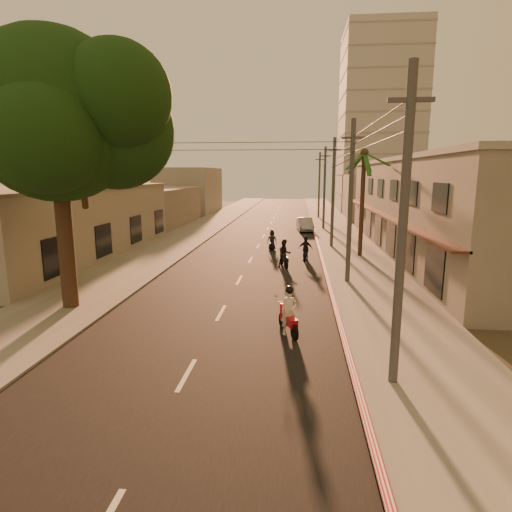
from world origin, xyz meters
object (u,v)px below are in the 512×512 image
object	(u,v)px
parked_car	(305,224)
scooter_far_a	(272,241)
broadleaf_tree	(66,117)
scooter_mid_b	(305,250)
scooter_red	(289,313)
scooter_mid_a	(284,254)
palm_tree	(364,159)

from	to	relation	value
parked_car	scooter_far_a	bearing A→B (deg)	-108.49
broadleaf_tree	scooter_mid_b	xyz separation A→B (m)	(10.53, 12.01, -7.67)
scooter_red	scooter_mid_b	size ratio (longest dim) A/B	1.06
scooter_mid_a	palm_tree	bearing A→B (deg)	21.39
scooter_mid_b	palm_tree	bearing A→B (deg)	27.55
scooter_mid_a	scooter_far_a	xyz separation A→B (m)	(-1.21, 6.38, -0.11)
palm_tree	parked_car	world-z (taller)	palm_tree
palm_tree	scooter_mid_b	bearing A→B (deg)	-155.65
scooter_far_a	parked_car	distance (m)	12.43
scooter_red	scooter_mid_a	world-z (taller)	scooter_red
scooter_far_a	scooter_mid_a	bearing A→B (deg)	-78.30
broadleaf_tree	palm_tree	xyz separation A→B (m)	(14.61, 13.86, -1.33)
broadleaf_tree	scooter_mid_a	size ratio (longest dim) A/B	6.40
scooter_red	scooter_mid_b	world-z (taller)	scooter_red
broadleaf_tree	scooter_mid_b	bearing A→B (deg)	48.75
parked_car	scooter_red	bearing A→B (deg)	-97.30
scooter_mid_b	scooter_mid_a	bearing A→B (deg)	-118.51
broadleaf_tree	parked_car	world-z (taller)	broadleaf_tree
broadleaf_tree	scooter_far_a	distance (m)	19.52
scooter_red	parked_car	xyz separation A→B (m)	(1.06, 30.59, -0.14)
scooter_mid_a	scooter_mid_b	bearing A→B (deg)	42.67
broadleaf_tree	scooter_red	size ratio (longest dim) A/B	6.23
parked_car	scooter_mid_a	bearing A→B (deg)	-100.33
scooter_mid_b	scooter_red	bearing A→B (deg)	-90.21
broadleaf_tree	scooter_mid_a	bearing A→B (deg)	46.82
scooter_far_a	parked_car	bearing A→B (deg)	77.78
scooter_red	scooter_mid_a	xyz separation A→B (m)	(-0.56, 12.11, -0.00)
broadleaf_tree	parked_car	xyz separation A→B (m)	(10.74, 28.19, -7.75)
palm_tree	scooter_red	bearing A→B (deg)	-106.90
scooter_mid_b	parked_car	bearing A→B (deg)	92.48
broadleaf_tree	scooter_red	distance (m)	12.54
palm_tree	scooter_mid_a	xyz separation A→B (m)	(-5.50, -4.15, -6.29)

